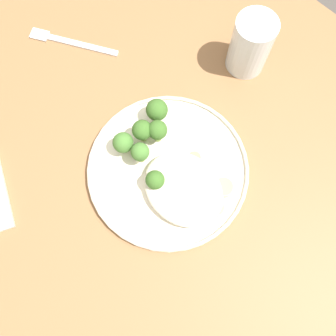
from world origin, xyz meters
The scene contains 21 objects.
ground centered at (0.00, 0.00, 0.00)m, with size 6.00×6.00×0.00m, color #47423D.
wooden_dining_table centered at (0.00, 0.00, 0.66)m, with size 1.40×1.00×0.74m.
dinner_plate centered at (-0.01, -0.01, 0.75)m, with size 0.29×0.29×0.02m.
noodle_bed centered at (-0.06, 0.00, 0.77)m, with size 0.15×0.12×0.03m.
seared_scallop_front_small centered at (-0.05, -0.01, 0.76)m, with size 0.03×0.03×0.02m.
seared_scallop_center_golden centered at (-0.01, 0.00, 0.76)m, with size 0.03×0.03×0.02m.
seared_scallop_large_seared centered at (-0.12, -0.01, 0.76)m, with size 0.03×0.03×0.01m.
seared_scallop_half_hidden centered at (-0.08, 0.03, 0.76)m, with size 0.03×0.03×0.01m.
seared_scallop_right_edge centered at (-0.10, -0.05, 0.76)m, with size 0.03×0.03×0.02m.
seared_scallop_rear_pale centered at (-0.03, -0.05, 0.76)m, with size 0.02×0.02×0.01m.
seared_scallop_on_noodles centered at (-0.10, -0.03, 0.76)m, with size 0.03×0.03×0.01m.
broccoli_floret_small_sprig centered at (0.04, 0.01, 0.79)m, with size 0.03×0.03×0.06m.
broccoli_floret_right_tilted centered at (0.08, -0.07, 0.78)m, with size 0.04×0.04×0.05m.
broccoli_floret_center_pile centered at (-0.01, 0.03, 0.78)m, with size 0.03×0.03×0.05m.
broccoli_floret_front_edge centered at (0.07, -0.02, 0.79)m, with size 0.04×0.04×0.06m.
broccoli_floret_beside_noodles centered at (0.05, -0.04, 0.79)m, with size 0.04×0.04×0.06m.
broccoli_floret_near_rim centered at (0.08, 0.02, 0.78)m, with size 0.04×0.04×0.05m.
onion_sliver_long_sliver centered at (0.05, 0.00, 0.75)m, with size 0.04×0.01×0.00m, color silver.
onion_sliver_pale_crescent centered at (0.00, 0.01, 0.75)m, with size 0.04×0.01×0.00m, color silver.
water_glass centered at (0.04, -0.28, 0.79)m, with size 0.08×0.08×0.12m.
dinner_fork centered at (0.32, -0.07, 0.74)m, with size 0.17×0.10×0.00m.
Camera 1 is at (-0.14, 0.13, 1.38)m, focal length 39.17 mm.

